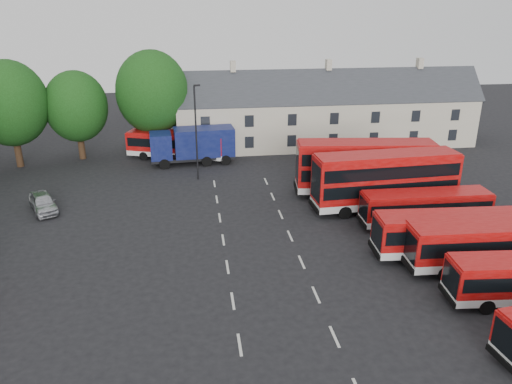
# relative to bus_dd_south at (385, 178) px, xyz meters

# --- Properties ---
(ground) EXTENTS (140.00, 140.00, 0.00)m
(ground) POSITION_rel_bus_dd_south_xyz_m (-13.69, -9.95, -2.79)
(ground) COLOR black
(ground) RESTS_ON ground
(lane_markings) EXTENTS (5.15, 33.80, 0.01)m
(lane_markings) POSITION_rel_bus_dd_south_xyz_m (-11.19, -7.95, -2.78)
(lane_markings) COLOR beige
(lane_markings) RESTS_ON ground
(terrace_houses) EXTENTS (35.70, 7.13, 10.06)m
(terrace_houses) POSITION_rel_bus_dd_south_xyz_m (0.31, 20.05, 1.08)
(terrace_houses) COLOR beige
(terrace_houses) RESTS_ON ground
(bus_row_c) EXTENTS (11.47, 3.10, 3.21)m
(bus_row_c) POSITION_rel_bus_dd_south_xyz_m (3.40, -10.37, -0.85)
(bus_row_c) COLOR silver
(bus_row_c) RESTS_ON ground
(bus_row_d) EXTENTS (11.13, 3.17, 3.11)m
(bus_row_d) POSITION_rel_bus_dd_south_xyz_m (1.82, -8.44, -0.92)
(bus_row_d) COLOR silver
(bus_row_d) RESTS_ON ground
(bus_row_e) EXTENTS (9.92, 2.42, 2.80)m
(bus_row_e) POSITION_rel_bus_dd_south_xyz_m (1.97, -3.51, -1.10)
(bus_row_e) COLOR silver
(bus_row_e) RESTS_ON ground
(bus_dd_south) EXTENTS (12.06, 3.41, 4.89)m
(bus_dd_south) POSITION_rel_bus_dd_south_xyz_m (0.00, 0.00, 0.00)
(bus_dd_south) COLOR silver
(bus_dd_south) RESTS_ON ground
(bus_dd_north) EXTENTS (12.29, 4.12, 4.94)m
(bus_dd_north) POSITION_rel_bus_dd_south_xyz_m (-0.54, 3.44, 0.03)
(bus_dd_north) COLOR silver
(bus_dd_north) RESTS_ON ground
(bus_north) EXTENTS (11.00, 5.85, 3.05)m
(bus_north) POSITION_rel_bus_dd_south_xyz_m (-17.29, 16.39, -0.95)
(bus_north) COLOR silver
(bus_north) RESTS_ON ground
(box_truck) EXTENTS (8.96, 3.41, 3.84)m
(box_truck) POSITION_rel_bus_dd_south_xyz_m (-15.45, 14.65, -0.63)
(box_truck) COLOR black
(box_truck) RESTS_ON ground
(silver_car) EXTENTS (3.52, 4.86, 1.54)m
(silver_car) POSITION_rel_bus_dd_south_xyz_m (-28.12, 3.34, -2.02)
(silver_car) COLOR #AFB1B8
(silver_car) RESTS_ON ground
(lamppost) EXTENTS (0.64, 0.39, 9.19)m
(lamppost) POSITION_rel_bus_dd_south_xyz_m (-15.17, 9.58, 2.12)
(lamppost) COLOR black
(lamppost) RESTS_ON ground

